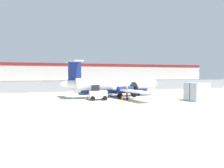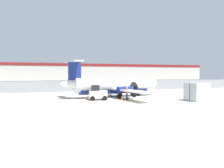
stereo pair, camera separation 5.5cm
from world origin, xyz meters
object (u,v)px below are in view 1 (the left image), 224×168
at_px(baggage_tug, 98,93).
at_px(traffic_cone_near_right, 86,97).
at_px(commuter_airplane, 116,86).
at_px(traffic_cone_near_left, 122,98).
at_px(parked_car_2, 65,83).
at_px(parked_car_3, 88,84).
at_px(parked_car_4, 108,84).
at_px(parked_car_0, 23,85).
at_px(ground_crew_worker, 127,92).
at_px(parked_car_5, 127,84).
at_px(parked_car_6, 151,84).
at_px(parked_car_1, 47,84).
at_px(cargo_container, 197,92).

height_order(baggage_tug, traffic_cone_near_right, baggage_tug).
height_order(commuter_airplane, traffic_cone_near_left, commuter_airplane).
xyz_separation_m(traffic_cone_near_right, parked_car_2, (0.44, 29.17, 0.58)).
height_order(commuter_airplane, parked_car_3, commuter_airplane).
height_order(parked_car_3, parked_car_4, same).
xyz_separation_m(commuter_airplane, parked_car_0, (-13.64, 21.62, -0.71)).
height_order(ground_crew_worker, parked_car_2, same).
height_order(parked_car_5, parked_car_6, same).
bearing_deg(parked_car_0, parked_car_1, 39.42).
bearing_deg(ground_crew_worker, parked_car_5, 98.56).
distance_m(baggage_tug, parked_car_0, 26.47).
xyz_separation_m(cargo_container, traffic_cone_near_left, (-8.31, 3.48, -0.79)).
bearing_deg(parked_car_5, ground_crew_worker, 61.14).
xyz_separation_m(traffic_cone_near_left, parked_car_0, (-13.08, 25.54, 0.58)).
height_order(cargo_container, parked_car_1, cargo_container).
bearing_deg(parked_car_4, traffic_cone_near_left, 72.26).
relative_size(parked_car_0, parked_car_6, 1.00).
distance_m(parked_car_0, parked_car_2, 11.18).
bearing_deg(parked_car_1, traffic_cone_near_right, -78.97).
distance_m(parked_car_2, parked_car_5, 16.30).
bearing_deg(parked_car_1, traffic_cone_near_left, -72.15).
xyz_separation_m(traffic_cone_near_right, parked_car_4, (9.31, 20.53, 0.58)).
distance_m(ground_crew_worker, parked_car_3, 27.62).
height_order(cargo_container, traffic_cone_near_right, cargo_container).
height_order(parked_car_1, parked_car_4, same).
xyz_separation_m(baggage_tug, parked_car_4, (8.12, 21.68, 0.04)).
height_order(cargo_container, parked_car_2, cargo_container).
bearing_deg(parked_car_6, parked_car_5, -13.37).
distance_m(parked_car_0, parked_car_6, 28.72).
distance_m(baggage_tug, parked_car_4, 23.15).
relative_size(traffic_cone_near_right, parked_car_1, 0.15).
bearing_deg(baggage_tug, parked_car_6, 54.12).
bearing_deg(ground_crew_worker, parked_car_2, 128.63).
xyz_separation_m(baggage_tug, parked_car_2, (-0.76, 30.32, 0.04)).
distance_m(commuter_airplane, traffic_cone_near_right, 5.04).
height_order(traffic_cone_near_right, parked_car_2, parked_car_2).
bearing_deg(parked_car_2, parked_car_4, -48.13).
distance_m(baggage_tug, traffic_cone_near_right, 1.75).
distance_m(cargo_container, parked_car_3, 31.89).
bearing_deg(cargo_container, ground_crew_worker, 146.22).
height_order(traffic_cone_near_right, parked_car_6, parked_car_6).
relative_size(ground_crew_worker, parked_car_2, 0.39).
xyz_separation_m(commuter_airplane, traffic_cone_near_left, (-0.56, -3.92, -1.29)).
relative_size(baggage_tug, traffic_cone_near_left, 3.82).
height_order(traffic_cone_near_left, parked_car_4, parked_car_4).
bearing_deg(baggage_tug, parked_car_1, 106.74).
height_order(cargo_container, parked_car_6, cargo_container).
xyz_separation_m(ground_crew_worker, parked_car_2, (-4.27, 31.35, -0.06)).
relative_size(commuter_airplane, parked_car_3, 3.80).
height_order(cargo_container, parked_car_3, cargo_container).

